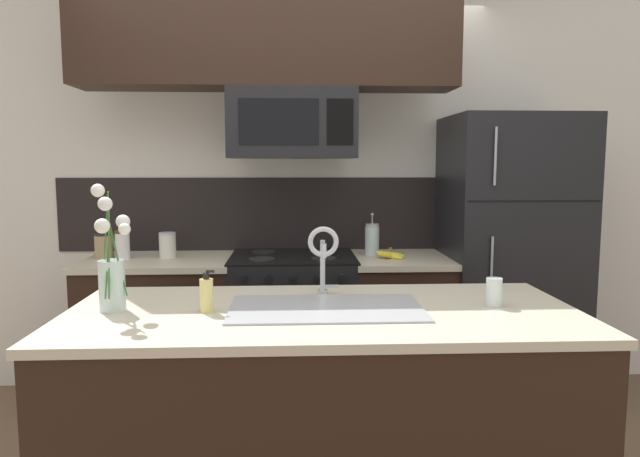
{
  "coord_description": "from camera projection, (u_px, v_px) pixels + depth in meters",
  "views": [
    {
      "loc": [
        -0.0,
        -2.54,
        1.48
      ],
      "look_at": [
        0.13,
        0.27,
        1.16
      ],
      "focal_mm": 32.0,
      "sensor_mm": 36.0,
      "label": 1
    }
  ],
  "objects": [
    {
      "name": "refrigerator",
      "position": [
        508.0,
        259.0,
        3.57
      ],
      "size": [
        0.78,
        0.74,
        1.77
      ],
      "color": "black",
      "rests_on": "ground"
    },
    {
      "name": "dish_soap_bottle",
      "position": [
        207.0,
        295.0,
        2.2
      ],
      "size": [
        0.06,
        0.05,
        0.16
      ],
      "color": "#DBCC75",
      "rests_on": "island_counter"
    },
    {
      "name": "kitchen_sink",
      "position": [
        327.0,
        326.0,
        2.26
      ],
      "size": [
        0.76,
        0.44,
        0.16
      ],
      "color": "#ADAFB5",
      "rests_on": "island_counter"
    },
    {
      "name": "sink_faucet",
      "position": [
        324.0,
        251.0,
        2.44
      ],
      "size": [
        0.14,
        0.14,
        0.31
      ],
      "color": "#B7BABF",
      "rests_on": "island_counter"
    },
    {
      "name": "stove_range",
      "position": [
        294.0,
        329.0,
        3.53
      ],
      "size": [
        0.76,
        0.64,
        0.93
      ],
      "color": "black",
      "rests_on": "ground"
    },
    {
      "name": "upper_cabinet_band",
      "position": [
        267.0,
        36.0,
        3.28
      ],
      "size": [
        2.2,
        0.34,
        0.6
      ],
      "primitive_type": "cube",
      "color": "black"
    },
    {
      "name": "microwave",
      "position": [
        293.0,
        124.0,
        3.37
      ],
      "size": [
        0.74,
        0.4,
        0.4
      ],
      "color": "black"
    },
    {
      "name": "storage_jar_medium",
      "position": [
        123.0,
        245.0,
        3.43
      ],
      "size": [
        0.09,
        0.09,
        0.17
      ],
      "color": "silver",
      "rests_on": "back_counter_left"
    },
    {
      "name": "back_counter_right",
      "position": [
        400.0,
        328.0,
        3.57
      ],
      "size": [
        0.6,
        0.65,
        0.91
      ],
      "color": "black",
      "rests_on": "ground"
    },
    {
      "name": "rear_partition",
      "position": [
        337.0,
        191.0,
        3.83
      ],
      "size": [
        5.2,
        0.1,
        2.6
      ],
      "primitive_type": "cube",
      "color": "silver",
      "rests_on": "ground"
    },
    {
      "name": "french_press",
      "position": [
        372.0,
        240.0,
        3.55
      ],
      "size": [
        0.09,
        0.09,
        0.27
      ],
      "color": "silver",
      "rests_on": "back_counter_right"
    },
    {
      "name": "storage_jar_short",
      "position": [
        168.0,
        245.0,
        3.47
      ],
      "size": [
        0.1,
        0.1,
        0.15
      ],
      "color": "silver",
      "rests_on": "back_counter_left"
    },
    {
      "name": "splash_band",
      "position": [
        293.0,
        214.0,
        3.78
      ],
      "size": [
        3.06,
        0.01,
        0.48
      ],
      "primitive_type": "cube",
      "color": "black",
      "rests_on": "rear_partition"
    },
    {
      "name": "island_counter",
      "position": [
        323.0,
        419.0,
        2.3
      ],
      "size": [
        2.01,
        0.9,
        0.91
      ],
      "color": "black",
      "rests_on": "ground"
    },
    {
      "name": "banana_bunch",
      "position": [
        391.0,
        255.0,
        3.45
      ],
      "size": [
        0.19,
        0.12,
        0.08
      ],
      "color": "yellow",
      "rests_on": "back_counter_right"
    },
    {
      "name": "flower_vase",
      "position": [
        112.0,
        272.0,
        2.2
      ],
      "size": [
        0.16,
        0.17,
        0.49
      ],
      "color": "silver",
      "rests_on": "island_counter"
    },
    {
      "name": "back_counter_left",
      "position": [
        162.0,
        332.0,
        3.49
      ],
      "size": [
        0.89,
        0.65,
        0.91
      ],
      "color": "black",
      "rests_on": "ground"
    },
    {
      "name": "spare_glass",
      "position": [
        494.0,
        292.0,
        2.29
      ],
      "size": [
        0.06,
        0.06,
        0.11
      ],
      "color": "silver",
      "rests_on": "island_counter"
    },
    {
      "name": "storage_jar_tall",
      "position": [
        104.0,
        246.0,
        3.44
      ],
      "size": [
        0.11,
        0.11,
        0.16
      ],
      "color": "#997F5B",
      "rests_on": "back_counter_left"
    }
  ]
}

